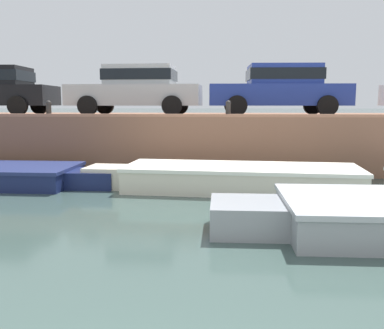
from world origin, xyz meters
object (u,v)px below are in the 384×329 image
at_px(boat_moored_central_cream, 229,178).
at_px(car_left_inner_silver, 138,88).
at_px(mooring_bollard_west, 49,108).
at_px(car_centre_blue, 280,88).
at_px(mooring_bollard_mid, 228,108).

xyz_separation_m(boat_moored_central_cream, car_left_inner_silver, (-2.86, 3.93, 2.18)).
relative_size(boat_moored_central_cream, mooring_bollard_west, 14.34).
height_order(car_centre_blue, mooring_bollard_mid, car_centre_blue).
distance_m(car_centre_blue, mooring_bollard_west, 6.91).
bearing_deg(mooring_bollard_west, car_centre_blue, 15.73).
relative_size(car_centre_blue, mooring_bollard_mid, 9.66).
height_order(mooring_bollard_west, mooring_bollard_mid, same).
bearing_deg(car_centre_blue, boat_moored_central_cream, -112.17).
bearing_deg(boat_moored_central_cream, car_left_inner_silver, 126.09).
height_order(car_left_inner_silver, mooring_bollard_west, car_left_inner_silver).
height_order(boat_moored_central_cream, car_centre_blue, car_centre_blue).
distance_m(boat_moored_central_cream, mooring_bollard_west, 5.65).
bearing_deg(mooring_bollard_mid, car_left_inner_silver, 146.82).
bearing_deg(car_centre_blue, mooring_bollard_mid, -130.92).
bearing_deg(car_left_inner_silver, boat_moored_central_cream, -53.91).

